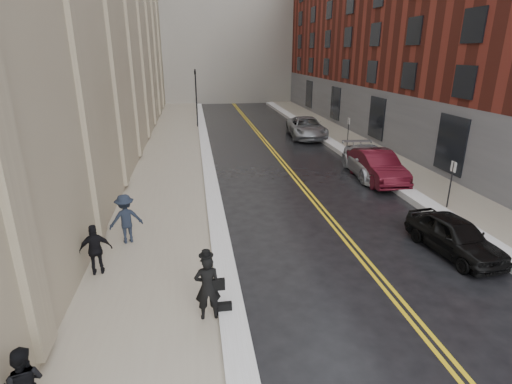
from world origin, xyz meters
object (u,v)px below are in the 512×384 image
object	(u,v)px
car_maroon	(377,166)
car_silver_far	(306,128)
car_black	(454,236)
pedestrian_main	(207,287)
pedestrian_b	(126,219)
pedestrian_c	(96,250)
car_silver_near	(370,162)

from	to	relation	value
car_maroon	car_silver_far	bearing A→B (deg)	94.27
car_black	car_silver_far	bearing A→B (deg)	81.91
pedestrian_main	pedestrian_b	xyz separation A→B (m)	(-2.68, 4.81, 0.00)
pedestrian_c	pedestrian_main	bearing A→B (deg)	130.84
car_maroon	pedestrian_c	bearing A→B (deg)	-146.44
car_silver_near	car_silver_far	distance (m)	10.76
car_black	pedestrian_main	world-z (taller)	pedestrian_main
car_maroon	pedestrian_c	size ratio (longest dim) A/B	3.04
pedestrian_main	pedestrian_b	size ratio (longest dim) A/B	1.00
car_maroon	car_black	bearing A→B (deg)	-95.30
car_silver_far	pedestrian_b	xyz separation A→B (m)	(-11.57, -17.75, 0.24)
car_silver_far	pedestrian_main	xyz separation A→B (m)	(-8.89, -22.56, 0.24)
pedestrian_main	pedestrian_c	distance (m)	4.24
car_silver_near	car_silver_far	bearing A→B (deg)	97.64
car_black	car_silver_near	xyz separation A→B (m)	(1.06, 9.32, 0.11)
car_black	car_silver_near	distance (m)	9.38
pedestrian_c	car_maroon	bearing A→B (deg)	-157.21
car_silver_near	car_maroon	bearing A→B (deg)	-91.45
car_black	car_maroon	bearing A→B (deg)	76.28
car_black	pedestrian_c	size ratio (longest dim) A/B	2.37
car_black	car_silver_near	size ratio (longest dim) A/B	0.73
car_maroon	pedestrian_b	bearing A→B (deg)	-152.67
car_black	car_silver_far	world-z (taller)	car_silver_far
pedestrian_c	car_silver_near	bearing A→B (deg)	-154.07
pedestrian_b	car_silver_near	bearing A→B (deg)	-168.49
car_silver_near	pedestrian_main	xyz separation A→B (m)	(-9.59, -11.82, 0.28)
car_black	pedestrian_b	bearing A→B (deg)	161.30
car_black	pedestrian_b	size ratio (longest dim) A/B	2.14
car_silver_near	car_silver_far	world-z (taller)	car_silver_far
car_silver_far	pedestrian_b	bearing A→B (deg)	-118.36
car_silver_far	pedestrian_c	bearing A→B (deg)	-116.73
car_silver_near	car_black	bearing A→B (deg)	-92.61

